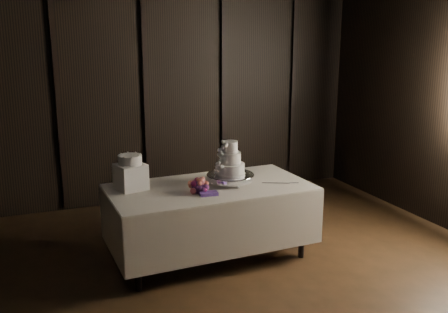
{
  "coord_description": "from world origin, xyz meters",
  "views": [
    {
      "loc": [
        -1.45,
        -3.0,
        2.21
      ],
      "look_at": [
        0.31,
        1.45,
        1.05
      ],
      "focal_mm": 40.0,
      "sensor_mm": 36.0,
      "label": 1
    }
  ],
  "objects_px": {
    "box_pedestal": "(131,177)",
    "small_cake": "(130,160)",
    "wedding_cake": "(229,162)",
    "bouquet": "(199,186)",
    "cake_stand": "(230,179)",
    "display_table": "(210,219)"
  },
  "relations": [
    {
      "from": "box_pedestal",
      "to": "small_cake",
      "type": "distance_m",
      "value": 0.17
    },
    {
      "from": "box_pedestal",
      "to": "small_cake",
      "type": "height_order",
      "value": "small_cake"
    },
    {
      "from": "wedding_cake",
      "to": "bouquet",
      "type": "height_order",
      "value": "wedding_cake"
    },
    {
      "from": "cake_stand",
      "to": "wedding_cake",
      "type": "relative_size",
      "value": 1.41
    },
    {
      "from": "box_pedestal",
      "to": "display_table",
      "type": "bearing_deg",
      "value": -14.34
    },
    {
      "from": "cake_stand",
      "to": "box_pedestal",
      "type": "bearing_deg",
      "value": 170.77
    },
    {
      "from": "bouquet",
      "to": "small_cake",
      "type": "bearing_deg",
      "value": 150.2
    },
    {
      "from": "display_table",
      "to": "bouquet",
      "type": "bearing_deg",
      "value": -139.96
    },
    {
      "from": "display_table",
      "to": "bouquet",
      "type": "distance_m",
      "value": 0.46
    },
    {
      "from": "box_pedestal",
      "to": "cake_stand",
      "type": "bearing_deg",
      "value": -9.23
    },
    {
      "from": "wedding_cake",
      "to": "box_pedestal",
      "type": "xyz_separation_m",
      "value": [
        -0.95,
        0.17,
        -0.1
      ]
    },
    {
      "from": "bouquet",
      "to": "small_cake",
      "type": "distance_m",
      "value": 0.71
    },
    {
      "from": "wedding_cake",
      "to": "bouquet",
      "type": "distance_m",
      "value": 0.43
    },
    {
      "from": "cake_stand",
      "to": "box_pedestal",
      "type": "relative_size",
      "value": 1.86
    },
    {
      "from": "bouquet",
      "to": "box_pedestal",
      "type": "height_order",
      "value": "box_pedestal"
    },
    {
      "from": "small_cake",
      "to": "bouquet",
      "type": "bearing_deg",
      "value": -29.8
    },
    {
      "from": "wedding_cake",
      "to": "box_pedestal",
      "type": "distance_m",
      "value": 0.97
    },
    {
      "from": "small_cake",
      "to": "display_table",
      "type": "bearing_deg",
      "value": -14.34
    },
    {
      "from": "box_pedestal",
      "to": "wedding_cake",
      "type": "bearing_deg",
      "value": -10.31
    },
    {
      "from": "wedding_cake",
      "to": "box_pedestal",
      "type": "relative_size",
      "value": 1.32
    },
    {
      "from": "display_table",
      "to": "small_cake",
      "type": "xyz_separation_m",
      "value": [
        -0.74,
        0.19,
        0.64
      ]
    },
    {
      "from": "cake_stand",
      "to": "wedding_cake",
      "type": "bearing_deg",
      "value": -150.26
    }
  ]
}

